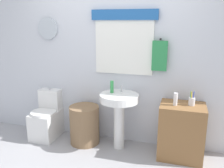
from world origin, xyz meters
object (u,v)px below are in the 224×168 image
(laundry_hamper, at_px, (85,125))
(soap_bottle, at_px, (112,87))
(toilet, at_px, (47,119))
(wooden_cabinet, at_px, (181,131))
(toothbrush_cup, at_px, (192,101))
(pedestal_sink, at_px, (119,108))
(lotion_bottle, at_px, (175,99))

(laundry_hamper, bearing_deg, soap_bottle, 6.96)
(toilet, distance_m, wooden_cabinet, 2.03)
(wooden_cabinet, height_order, toothbrush_cup, toothbrush_cup)
(toilet, bearing_deg, soap_bottle, 1.03)
(pedestal_sink, distance_m, soap_bottle, 0.31)
(laundry_hamper, xyz_separation_m, wooden_cabinet, (1.38, 0.00, 0.08))
(wooden_cabinet, bearing_deg, soap_bottle, 177.05)
(laundry_hamper, relative_size, pedestal_sink, 0.71)
(soap_bottle, bearing_deg, laundry_hamper, -173.04)
(soap_bottle, bearing_deg, lotion_bottle, -5.92)
(wooden_cabinet, height_order, lotion_bottle, lotion_bottle)
(pedestal_sink, distance_m, toothbrush_cup, 0.97)
(lotion_bottle, bearing_deg, toilet, 177.89)
(pedestal_sink, relative_size, lotion_bottle, 4.90)
(laundry_hamper, relative_size, wooden_cabinet, 0.78)
(toilet, distance_m, laundry_hamper, 0.65)
(lotion_bottle, bearing_deg, soap_bottle, 174.08)
(wooden_cabinet, bearing_deg, toothbrush_cup, 11.31)
(toilet, relative_size, toothbrush_cup, 4.06)
(toilet, relative_size, laundry_hamper, 1.32)
(pedestal_sink, bearing_deg, wooden_cabinet, 0.00)
(soap_bottle, bearing_deg, pedestal_sink, -22.62)
(laundry_hamper, xyz_separation_m, toothbrush_cup, (1.48, 0.02, 0.51))
(lotion_bottle, height_order, toothbrush_cup, toothbrush_cup)
(laundry_hamper, bearing_deg, lotion_bottle, -1.79)
(toothbrush_cup, bearing_deg, wooden_cabinet, -168.69)
(pedestal_sink, xyz_separation_m, wooden_cabinet, (0.85, 0.00, -0.24))
(soap_bottle, bearing_deg, wooden_cabinet, -2.95)
(toilet, height_order, wooden_cabinet, toilet)
(pedestal_sink, xyz_separation_m, soap_bottle, (-0.12, 0.05, 0.28))
(laundry_hamper, distance_m, pedestal_sink, 0.62)
(toilet, relative_size, wooden_cabinet, 1.02)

